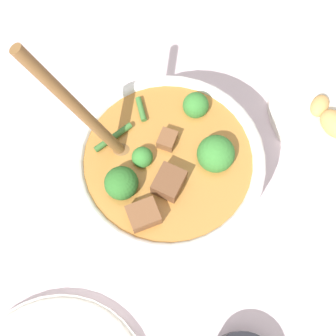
# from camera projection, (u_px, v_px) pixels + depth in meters

# --- Properties ---
(ground_plane) EXTENTS (4.00, 4.00, 0.00)m
(ground_plane) POSITION_uv_depth(u_px,v_px,m) (168.00, 185.00, 0.57)
(ground_plane) COLOR silver
(stew_bowl) EXTENTS (0.24, 0.23, 0.26)m
(stew_bowl) POSITION_uv_depth(u_px,v_px,m) (168.00, 170.00, 0.52)
(stew_bowl) COLOR white
(stew_bowl) RESTS_ON ground_plane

